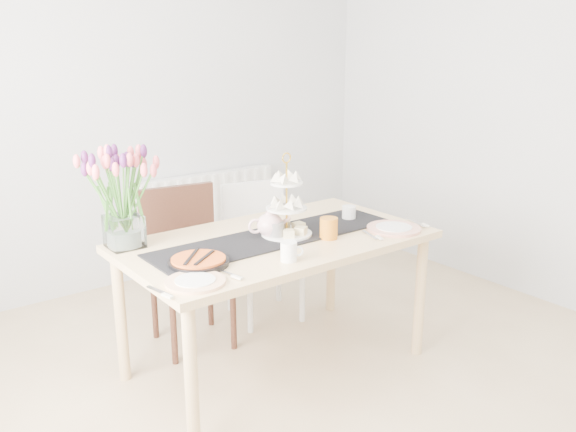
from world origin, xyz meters
TOP-DOWN VIEW (x-y plane):
  - room_shell at (0.00, 0.00)m, footprint 4.50×4.50m
  - radiator at (0.50, 2.19)m, footprint 1.20×0.08m
  - dining_table at (-0.01, 0.56)m, footprint 1.60×0.90m
  - chair_brown at (-0.24, 1.16)m, footprint 0.52×0.52m
  - chair_white at (0.33, 1.21)m, footprint 0.51×0.51m
  - table_runner at (-0.01, 0.56)m, footprint 1.40×0.35m
  - tulip_vase at (-0.70, 0.90)m, footprint 0.61×0.61m
  - cake_stand at (0.05, 0.55)m, footprint 0.27×0.27m
  - teapot at (-0.04, 0.59)m, footprint 0.27×0.24m
  - cream_jug at (0.52, 0.58)m, footprint 0.10×0.10m
  - tart_tin at (-0.54, 0.45)m, footprint 0.28×0.28m
  - mug_grey at (-0.03, 0.54)m, footprint 0.11×0.11m
  - mug_white at (-0.18, 0.24)m, footprint 0.11×0.11m
  - mug_orange at (0.20, 0.39)m, footprint 0.13×0.13m
  - plate_left at (-0.66, 0.27)m, footprint 0.31×0.31m
  - plate_right at (0.58, 0.28)m, footprint 0.37×0.37m

SIDE VIEW (x-z plane):
  - radiator at x=0.50m, z-range 0.15..0.75m
  - chair_white at x=0.33m, z-range 0.07..0.93m
  - chair_brown at x=-0.24m, z-range 0.08..1.00m
  - dining_table at x=-0.01m, z-range 0.30..1.05m
  - table_runner at x=-0.01m, z-range 0.75..0.76m
  - plate_left at x=-0.66m, z-range 0.75..0.76m
  - plate_right at x=0.58m, z-range 0.75..0.77m
  - tart_tin at x=-0.54m, z-range 0.75..0.78m
  - cream_jug at x=0.52m, z-range 0.75..0.83m
  - mug_grey at x=-0.03m, z-range 0.75..0.84m
  - mug_white at x=-0.18m, z-range 0.75..0.84m
  - mug_orange at x=0.20m, z-range 0.75..0.86m
  - teapot at x=-0.04m, z-range 0.75..0.89m
  - cake_stand at x=0.05m, z-range 0.67..1.06m
  - tulip_vase at x=-0.70m, z-range 0.82..1.34m
  - room_shell at x=0.00m, z-range -0.95..3.55m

